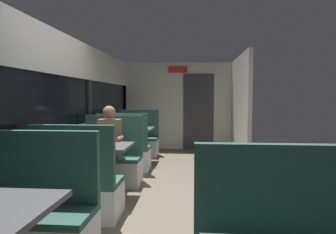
{
  "coord_description": "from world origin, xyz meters",
  "views": [
    {
      "loc": [
        0.41,
        -3.75,
        1.4
      ],
      "look_at": [
        -0.15,
        2.86,
        0.95
      ],
      "focal_mm": 31.8,
      "sensor_mm": 36.0,
      "label": 1
    }
  ],
  "objects_px": {
    "bench_mid_window_facing_end": "(78,191)",
    "bench_far_window_facing_end": "(124,153)",
    "seated_passenger": "(110,151)",
    "dining_table_far_window": "(132,132)",
    "dining_table_mid_window": "(98,152)",
    "bench_near_window_facing_entry": "(39,223)",
    "bench_mid_window_facing_entry": "(112,163)",
    "bench_far_window_facing_entry": "(138,142)"
  },
  "relations": [
    {
      "from": "bench_far_window_facing_end",
      "to": "bench_mid_window_facing_end",
      "type": "bearing_deg",
      "value": -90.0
    },
    {
      "from": "bench_mid_window_facing_end",
      "to": "bench_far_window_facing_end",
      "type": "bearing_deg",
      "value": 90.0
    },
    {
      "from": "bench_mid_window_facing_end",
      "to": "bench_far_window_facing_entry",
      "type": "relative_size",
      "value": 1.0
    },
    {
      "from": "seated_passenger",
      "to": "bench_near_window_facing_entry",
      "type": "bearing_deg",
      "value": -90.0
    },
    {
      "from": "bench_mid_window_facing_entry",
      "to": "seated_passenger",
      "type": "distance_m",
      "value": 0.22
    },
    {
      "from": "dining_table_far_window",
      "to": "dining_table_mid_window",
      "type": "bearing_deg",
      "value": -90.0
    },
    {
      "from": "bench_near_window_facing_entry",
      "to": "bench_far_window_facing_end",
      "type": "xyz_separation_m",
      "value": [
        0.0,
        3.16,
        0.0
      ]
    },
    {
      "from": "bench_mid_window_facing_end",
      "to": "seated_passenger",
      "type": "height_order",
      "value": "seated_passenger"
    },
    {
      "from": "bench_near_window_facing_entry",
      "to": "bench_mid_window_facing_entry",
      "type": "xyz_separation_m",
      "value": [
        0.0,
        2.28,
        0.0
      ]
    },
    {
      "from": "bench_mid_window_facing_end",
      "to": "bench_far_window_facing_end",
      "type": "xyz_separation_m",
      "value": [
        0.0,
        2.28,
        0.0
      ]
    },
    {
      "from": "dining_table_mid_window",
      "to": "seated_passenger",
      "type": "bearing_deg",
      "value": 90.0
    },
    {
      "from": "bench_mid_window_facing_end",
      "to": "bench_mid_window_facing_entry",
      "type": "height_order",
      "value": "same"
    },
    {
      "from": "bench_near_window_facing_entry",
      "to": "bench_far_window_facing_end",
      "type": "relative_size",
      "value": 1.0
    },
    {
      "from": "bench_mid_window_facing_end",
      "to": "bench_far_window_facing_end",
      "type": "distance_m",
      "value": 2.28
    },
    {
      "from": "bench_far_window_facing_end",
      "to": "seated_passenger",
      "type": "distance_m",
      "value": 0.97
    },
    {
      "from": "dining_table_far_window",
      "to": "bench_far_window_facing_entry",
      "type": "bearing_deg",
      "value": 90.0
    },
    {
      "from": "bench_mid_window_facing_entry",
      "to": "bench_far_window_facing_end",
      "type": "xyz_separation_m",
      "value": [
        0.0,
        0.88,
        0.0
      ]
    },
    {
      "from": "bench_mid_window_facing_end",
      "to": "dining_table_mid_window",
      "type": "bearing_deg",
      "value": 90.0
    },
    {
      "from": "dining_table_mid_window",
      "to": "bench_far_window_facing_entry",
      "type": "xyz_separation_m",
      "value": [
        0.0,
        2.98,
        -0.31
      ]
    },
    {
      "from": "dining_table_far_window",
      "to": "seated_passenger",
      "type": "xyz_separation_m",
      "value": [
        0.0,
        -1.65,
        -0.1
      ]
    },
    {
      "from": "dining_table_mid_window",
      "to": "dining_table_far_window",
      "type": "height_order",
      "value": "same"
    },
    {
      "from": "bench_mid_window_facing_entry",
      "to": "bench_near_window_facing_entry",
      "type": "bearing_deg",
      "value": -90.0
    },
    {
      "from": "bench_near_window_facing_entry",
      "to": "bench_mid_window_facing_end",
      "type": "xyz_separation_m",
      "value": [
        0.0,
        0.88,
        0.0
      ]
    },
    {
      "from": "bench_near_window_facing_entry",
      "to": "bench_far_window_facing_end",
      "type": "bearing_deg",
      "value": 90.0
    },
    {
      "from": "bench_mid_window_facing_end",
      "to": "dining_table_far_window",
      "type": "xyz_separation_m",
      "value": [
        0.0,
        2.98,
        0.31
      ]
    },
    {
      "from": "bench_mid_window_facing_end",
      "to": "dining_table_far_window",
      "type": "bearing_deg",
      "value": 90.0
    },
    {
      "from": "seated_passenger",
      "to": "dining_table_mid_window",
      "type": "bearing_deg",
      "value": -90.0
    },
    {
      "from": "bench_mid_window_facing_entry",
      "to": "bench_far_window_facing_entry",
      "type": "distance_m",
      "value": 2.28
    },
    {
      "from": "dining_table_mid_window",
      "to": "bench_mid_window_facing_end",
      "type": "relative_size",
      "value": 0.82
    },
    {
      "from": "bench_mid_window_facing_entry",
      "to": "dining_table_far_window",
      "type": "xyz_separation_m",
      "value": [
        0.0,
        1.58,
        0.31
      ]
    },
    {
      "from": "dining_table_mid_window",
      "to": "seated_passenger",
      "type": "height_order",
      "value": "seated_passenger"
    },
    {
      "from": "bench_near_window_facing_entry",
      "to": "bench_mid_window_facing_end",
      "type": "bearing_deg",
      "value": 90.0
    },
    {
      "from": "dining_table_mid_window",
      "to": "bench_mid_window_facing_entry",
      "type": "distance_m",
      "value": 0.77
    },
    {
      "from": "bench_mid_window_facing_entry",
      "to": "dining_table_far_window",
      "type": "height_order",
      "value": "bench_mid_window_facing_entry"
    },
    {
      "from": "bench_mid_window_facing_entry",
      "to": "bench_far_window_facing_end",
      "type": "bearing_deg",
      "value": 90.0
    },
    {
      "from": "dining_table_mid_window",
      "to": "bench_mid_window_facing_end",
      "type": "distance_m",
      "value": 0.77
    },
    {
      "from": "bench_mid_window_facing_end",
      "to": "seated_passenger",
      "type": "bearing_deg",
      "value": 90.0
    },
    {
      "from": "dining_table_far_window",
      "to": "bench_mid_window_facing_end",
      "type": "bearing_deg",
      "value": -90.0
    },
    {
      "from": "bench_near_window_facing_entry",
      "to": "bench_mid_window_facing_entry",
      "type": "relative_size",
      "value": 1.0
    },
    {
      "from": "bench_far_window_facing_entry",
      "to": "bench_near_window_facing_entry",
      "type": "bearing_deg",
      "value": -90.0
    },
    {
      "from": "dining_table_mid_window",
      "to": "bench_far_window_facing_end",
      "type": "bearing_deg",
      "value": 90.0
    },
    {
      "from": "bench_mid_window_facing_entry",
      "to": "dining_table_far_window",
      "type": "relative_size",
      "value": 1.22
    }
  ]
}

